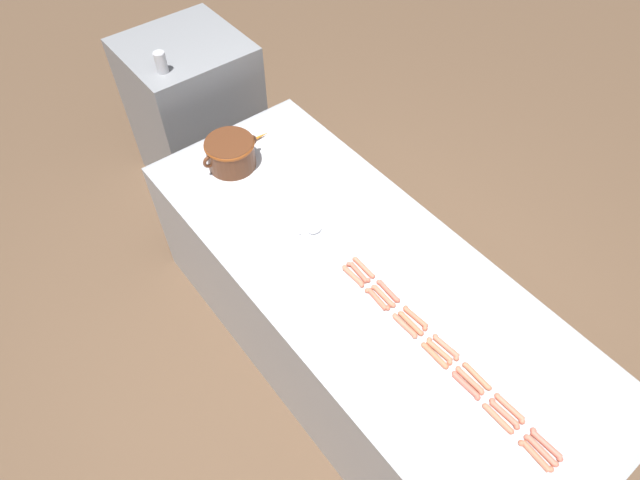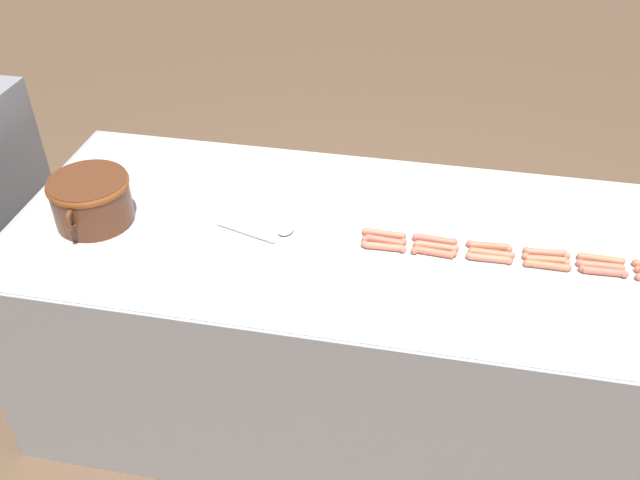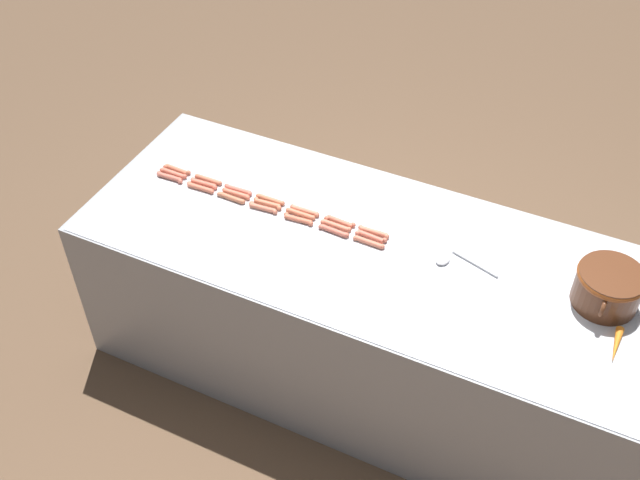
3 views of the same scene
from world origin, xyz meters
name	(u,v)px [view 1 (image 1 of 3)]	position (x,y,z in m)	size (l,w,h in m)	color
ground_plane	(355,354)	(0.00, 0.00, 0.00)	(20.00, 20.00, 0.00)	brown
griddle_counter	(359,317)	(0.00, 0.00, 0.42)	(0.99, 2.50, 0.83)	#9EA0A5
back_cabinet	(196,113)	(0.14, 1.87, 0.52)	(0.72, 0.70, 1.04)	gray
hot_dog_0	(536,456)	(-0.07, -1.00, 0.84)	(0.03, 0.14, 0.02)	#CC6B4E
hot_dog_1	(498,418)	(-0.07, -0.83, 0.84)	(0.02, 0.14, 0.02)	#CD6F51
hot_dog_2	(466,385)	(-0.06, -0.67, 0.84)	(0.03, 0.14, 0.02)	#CB6452
hot_dog_3	(435,356)	(-0.07, -0.50, 0.84)	(0.02, 0.14, 0.02)	#CE6E4C
hot_dog_4	(405,326)	(-0.06, -0.33, 0.84)	(0.03, 0.14, 0.02)	#D07256
hot_dog_5	(377,299)	(-0.07, -0.16, 0.84)	(0.03, 0.14, 0.02)	#D0684E
hot_dog_6	(353,276)	(-0.07, 0.00, 0.84)	(0.03, 0.14, 0.02)	#D27255
hot_dog_7	(541,450)	(-0.04, -1.00, 0.84)	(0.03, 0.14, 0.02)	#D56B54
hot_dog_8	(504,414)	(-0.03, -0.83, 0.84)	(0.03, 0.14, 0.02)	#D86952
hot_dog_9	(470,380)	(-0.03, -0.66, 0.84)	(0.03, 0.14, 0.02)	#D66E52
hot_dog_10	(439,351)	(-0.04, -0.50, 0.84)	(0.03, 0.14, 0.02)	#D07251
hot_dog_11	(411,323)	(-0.04, -0.33, 0.84)	(0.02, 0.14, 0.02)	#CB6E4E
hot_dog_12	(383,296)	(-0.03, -0.16, 0.84)	(0.03, 0.14, 0.02)	#CF7255
hot_dog_13	(358,272)	(-0.04, 0.00, 0.84)	(0.03, 0.14, 0.02)	#CA6852
hot_dog_14	(546,445)	(-0.01, -1.00, 0.84)	(0.03, 0.14, 0.02)	#CF6955
hot_dog_15	(509,408)	(0.00, -0.83, 0.84)	(0.03, 0.14, 0.02)	#D76F53
hot_dog_16	(477,376)	(0.00, -0.67, 0.84)	(0.03, 0.14, 0.02)	#CB7250
hot_dog_17	(446,347)	(0.00, -0.50, 0.84)	(0.03, 0.14, 0.02)	#CD6F55
hot_dog_18	(415,318)	(0.00, -0.33, 0.84)	(0.03, 0.14, 0.02)	#D66A4D
hot_dog_19	(388,291)	(0.00, -0.16, 0.84)	(0.03, 0.14, 0.02)	#CA6450
hot_dog_20	(363,268)	(0.00, 0.01, 0.84)	(0.03, 0.14, 0.02)	#D67155
bean_pot	(231,152)	(-0.09, 0.96, 0.93)	(0.33, 0.26, 0.16)	#562D19
serving_spoon	(307,226)	(-0.05, 0.37, 0.84)	(0.12, 0.27, 0.02)	#B7B7BC
carrot	(256,139)	(0.11, 1.05, 0.85)	(0.18, 0.03, 0.03)	orange
soda_can	(161,62)	(-0.09, 1.67, 1.10)	(0.07, 0.07, 0.13)	#BCBCC1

